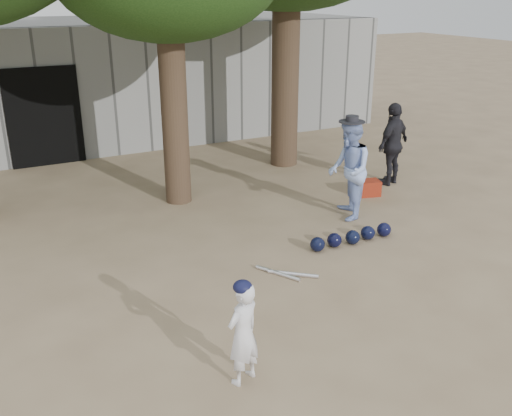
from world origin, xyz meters
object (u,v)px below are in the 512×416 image
spectator_dark (393,144)px  boy_player (243,334)px  red_bag (368,188)px  spectator_blue (349,170)px

spectator_dark → boy_player: bearing=18.3°
spectator_dark → red_bag: spectator_dark is taller
boy_player → spectator_blue: size_ratio=0.65×
boy_player → spectator_blue: 4.82m
boy_player → red_bag: size_ratio=2.68×
boy_player → spectator_dark: size_ratio=0.67×
boy_player → spectator_dark: spectator_dark is taller
boy_player → spectator_blue: (3.60, 3.19, 0.31)m
spectator_blue → spectator_dark: (1.90, 1.10, -0.03)m
spectator_blue → spectator_dark: spectator_blue is taller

